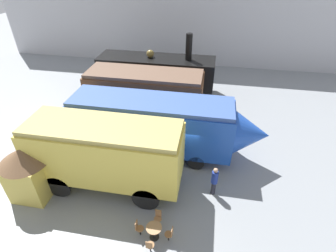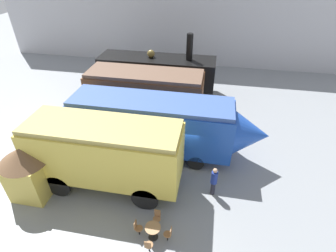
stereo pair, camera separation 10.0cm
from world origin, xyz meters
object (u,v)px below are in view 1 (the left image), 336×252
cafe_table_near (154,230)px  visitor_person (214,180)px  cafe_chair_0 (150,246)px  steam_locomotive (157,70)px  passenger_coach_vintage (106,151)px  streamlined_locomotive (165,124)px  passenger_coach_wooden (145,91)px  ticket_kiosk (28,170)px

cafe_table_near → visitor_person: size_ratio=0.41×
cafe_chair_0 → visitor_person: 4.54m
steam_locomotive → passenger_coach_vintage: 11.45m
steam_locomotive → cafe_chair_0: bearing=-79.0°
streamlined_locomotive → passenger_coach_vintage: bearing=-126.8°
passenger_coach_wooden → ticket_kiosk: 9.20m
streamlined_locomotive → cafe_chair_0: size_ratio=13.27×
passenger_coach_wooden → passenger_coach_vintage: bearing=-91.8°
cafe_table_near → visitor_person: (2.48, 3.04, 0.44)m
visitor_person → ticket_kiosk: 9.32m
passenger_coach_vintage → passenger_coach_wooden: bearing=88.2°
steam_locomotive → streamlined_locomotive: 8.51m
cafe_table_near → ticket_kiosk: bearing=168.0°
steam_locomotive → cafe_table_near: size_ratio=13.66×
steam_locomotive → passenger_coach_wooden: size_ratio=1.20×
passenger_coach_vintage → cafe_table_near: 4.47m
cafe_table_near → cafe_chair_0: cafe_chair_0 is taller
passenger_coach_wooden → cafe_table_near: bearing=-73.9°
steam_locomotive → cafe_table_near: bearing=-78.4°
steam_locomotive → visitor_person: (5.39, -11.12, -1.00)m
visitor_person → steam_locomotive: bearing=115.9°
steam_locomotive → streamlined_locomotive: size_ratio=0.86×
streamlined_locomotive → passenger_coach_vintage: (-2.43, -3.25, 0.26)m
cafe_table_near → ticket_kiosk: (-6.67, 1.42, 1.15)m
passenger_coach_wooden → ticket_kiosk: passenger_coach_wooden is taller
visitor_person → cafe_chair_0: bearing=-123.6°
passenger_coach_wooden → passenger_coach_vintage: (-0.22, -7.03, 0.18)m
streamlined_locomotive → visitor_person: streamlined_locomotive is taller
steam_locomotive → cafe_chair_0: steam_locomotive is taller
cafe_table_near → passenger_coach_wooden: bearing=106.1°
steam_locomotive → ticket_kiosk: 13.29m
steam_locomotive → passenger_coach_vintage: (-0.13, -11.44, 0.39)m
cafe_chair_0 → ticket_kiosk: size_ratio=0.29×
passenger_coach_wooden → streamlined_locomotive: (2.21, -3.78, -0.07)m
steam_locomotive → cafe_table_near: steam_locomotive is taller
passenger_coach_vintage → ticket_kiosk: bearing=-160.2°
cafe_chair_0 → visitor_person: (2.50, 3.77, 0.45)m
cafe_chair_0 → cafe_table_near: bearing=0.0°
passenger_coach_wooden → passenger_coach_vintage: size_ratio=1.07×
streamlined_locomotive → cafe_table_near: (0.61, -5.98, -1.57)m
passenger_coach_vintage → steam_locomotive: bearing=89.4°
cafe_table_near → ticket_kiosk: size_ratio=0.24×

